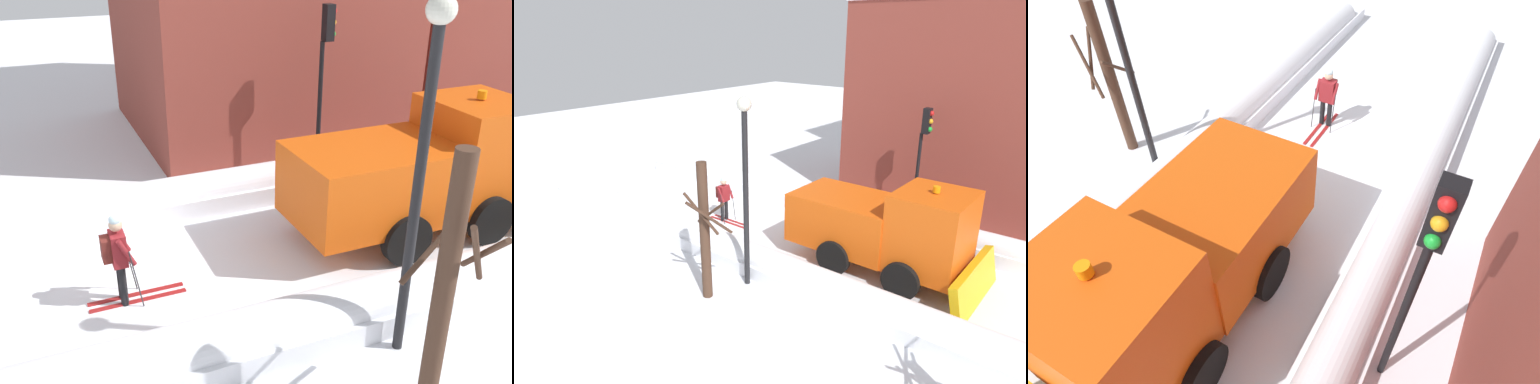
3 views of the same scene
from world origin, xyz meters
The scene contains 5 objects.
plow_truck centered at (0.19, 6.45, 1.48)m, with size 3.20×5.98×3.12m.
skier centered at (0.42, -0.26, 1.00)m, with size 0.62×1.80×1.81m.
traffic_light_pole centered at (-3.43, 5.95, 3.22)m, with size 0.28×0.42×4.61m.
street_lamp centered at (3.44, 3.66, 3.48)m, with size 0.40×0.40×5.54m.
bare_tree_near centered at (4.68, 3.27, 2.03)m, with size 1.16×1.21×3.97m.
Camera 3 is at (-3.37, 9.25, 7.31)m, focal length 29.32 mm.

